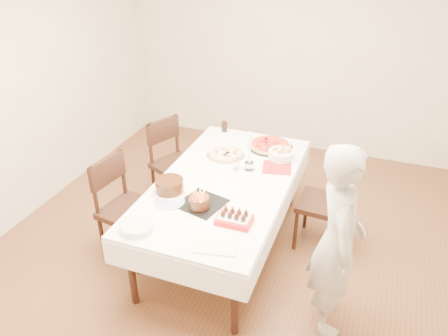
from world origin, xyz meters
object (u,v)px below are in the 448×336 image
(layer_cake, at_px, (170,186))
(birthday_cake, at_px, (199,198))
(person, at_px, (337,242))
(pasta_bowl, at_px, (281,155))
(chair_left_dessert, at_px, (130,211))
(pizza_white, at_px, (226,154))
(chair_right_savory, at_px, (322,204))
(pizza_pepperoni, at_px, (270,145))
(strawberry_box, at_px, (234,219))
(dining_table, at_px, (224,215))
(cola_glass, at_px, (224,127))
(taper_candle, at_px, (250,151))
(chair_left_savory, at_px, (177,165))

(layer_cake, xyz_separation_m, birthday_cake, (0.33, -0.13, 0.03))
(person, height_order, pasta_bowl, person)
(chair_left_dessert, height_order, pizza_white, chair_left_dessert)
(birthday_cake, bearing_deg, chair_right_savory, 43.47)
(chair_left_dessert, bearing_deg, person, -176.14)
(chair_right_savory, height_order, pizza_pepperoni, chair_right_savory)
(pizza_pepperoni, distance_m, strawberry_box, 1.35)
(dining_table, xyz_separation_m, chair_right_savory, (0.85, 0.38, 0.09))
(dining_table, height_order, pizza_pepperoni, pizza_pepperoni)
(birthday_cake, relative_size, strawberry_box, 0.61)
(cola_glass, bearing_deg, chair_right_savory, -26.67)
(strawberry_box, bearing_deg, dining_table, 117.93)
(birthday_cake, height_order, strawberry_box, birthday_cake)
(birthday_cake, distance_m, strawberry_box, 0.35)
(dining_table, bearing_deg, strawberry_box, -62.07)
(taper_candle, height_order, strawberry_box, taper_candle)
(dining_table, distance_m, person, 1.27)
(pasta_bowl, bearing_deg, taper_candle, -127.13)
(pizza_white, bearing_deg, dining_table, -71.44)
(pizza_white, bearing_deg, pizza_pepperoni, 43.55)
(layer_cake, relative_size, strawberry_box, 1.12)
(cola_glass, distance_m, layer_cake, 1.32)
(chair_right_savory, bearing_deg, cola_glass, 157.24)
(birthday_cake, bearing_deg, pizza_white, 97.03)
(chair_left_dessert, height_order, birthday_cake, chair_left_dessert)
(dining_table, height_order, pizza_white, pizza_white)
(chair_right_savory, distance_m, person, 1.00)
(chair_left_savory, distance_m, strawberry_box, 1.53)
(pasta_bowl, distance_m, taper_candle, 0.41)
(pasta_bowl, distance_m, birthday_cake, 1.13)
(chair_left_savory, distance_m, taper_candle, 1.03)
(cola_glass, xyz_separation_m, birthday_cake, (0.33, -1.45, 0.03))
(pizza_pepperoni, distance_m, birthday_cake, 1.29)
(chair_right_savory, relative_size, birthday_cake, 5.57)
(person, bearing_deg, pasta_bowl, 17.29)
(birthday_cake, bearing_deg, strawberry_box, -14.43)
(chair_right_savory, height_order, chair_left_savory, chair_left_savory)
(chair_left_savory, relative_size, pasta_bowl, 3.90)
(dining_table, xyz_separation_m, cola_glass, (-0.37, 0.99, 0.43))
(chair_right_savory, distance_m, pizza_white, 1.05)
(pizza_white, relative_size, birthday_cake, 2.24)
(pasta_bowl, height_order, layer_cake, layer_cake)
(layer_cake, bearing_deg, person, -8.20)
(pasta_bowl, relative_size, layer_cake, 0.80)
(cola_glass, relative_size, layer_cake, 0.38)
(chair_left_dessert, distance_m, layer_cake, 0.50)
(chair_left_dessert, xyz_separation_m, pizza_white, (0.61, 0.85, 0.28))
(person, xyz_separation_m, cola_glass, (-1.44, 1.53, 0.03))
(chair_left_dessert, height_order, strawberry_box, chair_left_dessert)
(pizza_white, xyz_separation_m, birthday_cake, (0.11, -0.92, 0.07))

